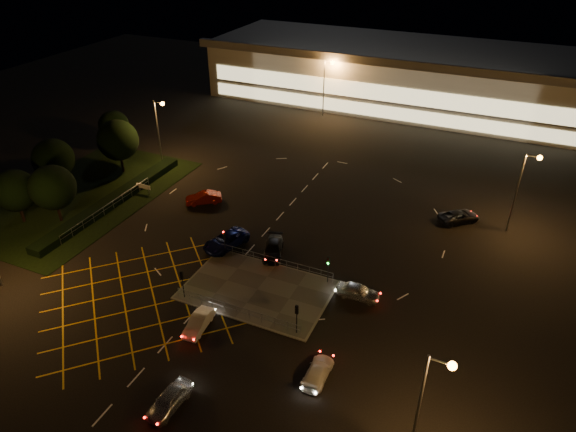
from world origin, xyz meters
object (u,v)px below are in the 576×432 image
at_px(car_circ_red, 204,198).
at_px(car_east_grey, 459,216).
at_px(signal_ne, 328,264).
at_px(signal_sw, 182,279).
at_px(car_queue_white, 199,323).
at_px(car_left_blue, 226,241).
at_px(car_far_dkgrey, 273,249).
at_px(car_right_silver, 358,291).
at_px(car_near_silver, 169,400).
at_px(signal_nw, 224,237).
at_px(signal_se, 297,314).
at_px(car_approach_white, 318,372).

relative_size(car_circ_red, car_east_grey, 0.91).
bearing_deg(car_circ_red, signal_ne, 29.33).
distance_m(signal_sw, car_east_grey, 34.23).
bearing_deg(car_east_grey, signal_sw, 98.20).
bearing_deg(car_queue_white, signal_sw, 134.62).
distance_m(signal_ne, car_left_blue, 12.95).
bearing_deg(car_far_dkgrey, car_circ_red, 134.29).
xyz_separation_m(car_far_dkgrey, car_east_grey, (17.68, 15.49, -0.01)).
relative_size(car_queue_white, car_right_silver, 0.94).
height_order(car_near_silver, car_circ_red, car_circ_red).
height_order(car_near_silver, car_far_dkgrey, car_near_silver).
relative_size(signal_sw, car_queue_white, 0.78).
relative_size(car_far_dkgrey, car_circ_red, 1.07).
relative_size(signal_sw, car_far_dkgrey, 0.64).
relative_size(signal_nw, car_far_dkgrey, 0.64).
height_order(car_queue_white, car_right_silver, car_right_silver).
xyz_separation_m(car_left_blue, car_far_dkgrey, (5.51, 0.82, -0.06)).
height_order(signal_nw, car_near_silver, signal_nw).
bearing_deg(signal_ne, signal_se, -90.00).
bearing_deg(signal_ne, car_east_grey, 59.69).
xyz_separation_m(signal_sw, car_near_silver, (6.22, -11.22, -1.63)).
height_order(signal_nw, signal_ne, same).
distance_m(signal_se, car_near_silver, 12.72).
bearing_deg(car_east_grey, car_left_blue, 84.29).
relative_size(car_near_silver, car_circ_red, 0.94).
distance_m(car_circ_red, car_approach_white, 31.78).
height_order(signal_sw, car_far_dkgrey, signal_sw).
bearing_deg(signal_ne, signal_nw, 180.00).
relative_size(signal_ne, car_left_blue, 0.56).
distance_m(car_right_silver, car_circ_red, 25.87).
bearing_deg(car_right_silver, signal_ne, 74.68).
height_order(signal_ne, car_far_dkgrey, signal_ne).
distance_m(signal_sw, car_right_silver, 17.12).
bearing_deg(signal_sw, signal_ne, -146.35).
relative_size(car_far_dkgrey, car_approach_white, 1.16).
xyz_separation_m(signal_sw, signal_nw, (0.00, 7.99, 0.00)).
bearing_deg(car_left_blue, signal_nw, -46.05).
relative_size(signal_se, signal_ne, 1.00).
bearing_deg(car_east_grey, signal_nw, 87.67).
relative_size(signal_se, car_far_dkgrey, 0.64).
distance_m(signal_sw, signal_ne, 14.41).
bearing_deg(signal_ne, car_far_dkgrey, 162.10).
xyz_separation_m(car_near_silver, car_far_dkgrey, (-1.47, 21.55, -0.02)).
distance_m(car_left_blue, car_circ_red, 10.68).
height_order(car_circ_red, car_east_grey, car_circ_red).
distance_m(signal_nw, car_approach_white, 19.66).
xyz_separation_m(signal_se, car_right_silver, (3.50, 7.09, -1.63)).
bearing_deg(car_right_silver, signal_sw, 113.61).
bearing_deg(car_far_dkgrey, signal_se, -73.95).
height_order(signal_ne, car_right_silver, signal_ne).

